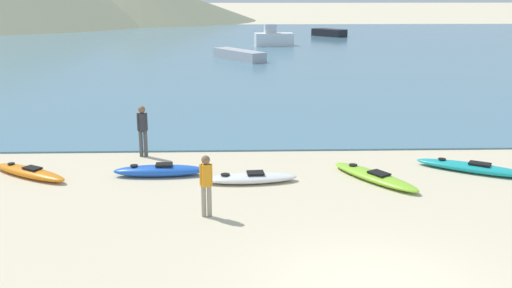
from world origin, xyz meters
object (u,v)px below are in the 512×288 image
at_px(kayak_on_sand_1, 473,168).
at_px(kayak_on_sand_2, 160,171).
at_px(kayak_on_sand_0, 251,178).
at_px(moored_boat_0, 274,38).
at_px(kayak_on_sand_3, 29,172).
at_px(kayak_on_sand_4, 375,176).
at_px(moored_boat_2, 329,33).
at_px(moored_boat_1, 239,55).
at_px(person_near_waterline, 143,128).
at_px(person_near_foreground, 206,182).

xyz_separation_m(kayak_on_sand_1, kayak_on_sand_2, (-9.53, -0.09, 0.03)).
xyz_separation_m(kayak_on_sand_0, kayak_on_sand_1, (6.82, 0.77, 0.01)).
bearing_deg(moored_boat_0, kayak_on_sand_1, -84.58).
bearing_deg(kayak_on_sand_3, kayak_on_sand_2, -0.96).
relative_size(kayak_on_sand_4, moored_boat_2, 0.78).
bearing_deg(kayak_on_sand_0, kayak_on_sand_1, 6.46).
relative_size(kayak_on_sand_3, moored_boat_0, 0.77).
bearing_deg(moored_boat_1, kayak_on_sand_2, -95.00).
xyz_separation_m(kayak_on_sand_1, moored_boat_1, (-7.02, 28.60, 0.29)).
xyz_separation_m(kayak_on_sand_0, moored_boat_1, (-0.20, 29.38, 0.30)).
bearing_deg(kayak_on_sand_1, moored_boat_1, 103.79).
bearing_deg(person_near_waterline, kayak_on_sand_2, -69.70).
distance_m(kayak_on_sand_3, moored_boat_0, 40.71).
height_order(kayak_on_sand_0, kayak_on_sand_2, kayak_on_sand_2).
height_order(kayak_on_sand_2, moored_boat_0, moored_boat_0).
height_order(moored_boat_0, moored_boat_1, moored_boat_0).
relative_size(moored_boat_0, moored_boat_2, 0.91).
bearing_deg(kayak_on_sand_2, kayak_on_sand_3, 179.04).
height_order(kayak_on_sand_0, kayak_on_sand_4, kayak_on_sand_0).
xyz_separation_m(kayak_on_sand_2, kayak_on_sand_3, (-3.88, 0.07, -0.03)).
xyz_separation_m(person_near_foreground, moored_boat_2, (11.16, 54.02, -0.44)).
relative_size(kayak_on_sand_0, moored_boat_2, 0.68).
bearing_deg(kayak_on_sand_2, kayak_on_sand_1, 0.51).
distance_m(kayak_on_sand_4, person_near_foreground, 5.52).
relative_size(kayak_on_sand_0, kayak_on_sand_2, 1.00).
xyz_separation_m(kayak_on_sand_0, person_near_foreground, (-1.15, -2.62, 0.76)).
distance_m(person_near_foreground, moored_boat_1, 32.01).
distance_m(person_near_waterline, moored_boat_0, 38.02).
height_order(kayak_on_sand_3, person_near_foreground, person_near_foreground).
bearing_deg(person_near_foreground, kayak_on_sand_4, 29.22).
xyz_separation_m(kayak_on_sand_1, person_near_foreground, (-7.97, -3.39, 0.76)).
bearing_deg(person_near_waterline, person_near_foreground, -66.62).
xyz_separation_m(kayak_on_sand_0, moored_boat_2, (10.01, 51.40, 0.33)).
relative_size(kayak_on_sand_3, person_near_waterline, 1.65).
bearing_deg(kayak_on_sand_1, moored_boat_2, 86.39).
relative_size(kayak_on_sand_1, person_near_foreground, 2.11).
relative_size(person_near_foreground, moored_boat_2, 0.39).
bearing_deg(kayak_on_sand_2, kayak_on_sand_4, -5.76).
distance_m(kayak_on_sand_1, kayak_on_sand_4, 3.28).
distance_m(kayak_on_sand_2, person_near_waterline, 2.44).
distance_m(person_near_waterline, moored_boat_2, 50.41).
xyz_separation_m(moored_boat_1, moored_boat_2, (10.21, 22.03, 0.03)).
bearing_deg(kayak_on_sand_0, person_near_waterline, 141.00).
bearing_deg(kayak_on_sand_3, person_near_foreground, -31.77).
bearing_deg(person_near_foreground, kayak_on_sand_0, 66.31).
height_order(kayak_on_sand_0, moored_boat_1, moored_boat_1).
distance_m(person_near_foreground, moored_boat_0, 43.12).
distance_m(kayak_on_sand_0, moored_boat_1, 29.38).
relative_size(person_near_waterline, moored_boat_0, 0.47).
distance_m(person_near_waterline, moored_boat_1, 26.75).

